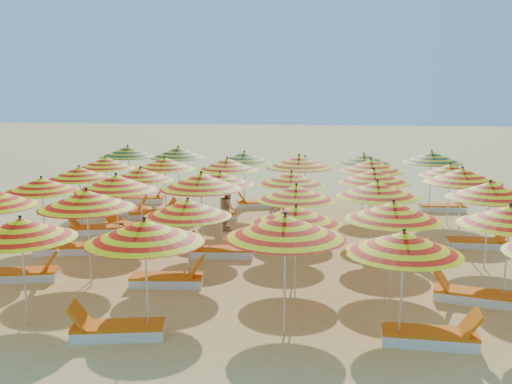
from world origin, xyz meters
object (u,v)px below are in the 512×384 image
umbrella_20 (221,178)px  umbrella_27 (299,162)px  umbrella_11 (510,215)px  umbrella_31 (178,153)px  lounger_7 (221,251)px  beachgoer_a (277,217)px  lounger_11 (479,243)px  umbrella_4 (404,243)px  lounger_9 (95,229)px  umbrella_32 (244,157)px  umbrella_16 (377,189)px  lounger_8 (397,257)px  lounger_2 (432,336)px  lounger_17 (444,207)px  umbrella_22 (374,176)px  umbrella_2 (145,231)px  umbrella_24 (106,163)px  umbrella_9 (296,215)px  umbrella_23 (462,176)px  umbrella_30 (128,152)px  lounger_4 (169,279)px  umbrella_13 (116,183)px  umbrella_26 (227,164)px  lounger_13 (153,214)px  umbrella_19 (141,174)px  lounger_12 (125,211)px  umbrella_25 (165,163)px  lounger_5 (472,295)px  beachgoer_b (228,208)px  umbrella_18 (79,173)px  lounger_15 (145,199)px  umbrella_35 (432,157)px  lounger_1 (116,330)px  umbrella_7 (87,199)px  umbrella_33 (305,162)px  umbrella_17 (490,190)px  lounger_6 (64,248)px  umbrella_28 (371,166)px  umbrella_8 (188,208)px  umbrella_21 (292,178)px  umbrella_10 (393,211)px  umbrella_3 (285,227)px  umbrella_34 (364,159)px  lounger_16 (258,203)px  umbrella_1 (21,229)px

umbrella_20 → umbrella_27: bearing=47.7°
umbrella_11 → umbrella_31: (-9.74, 10.00, 0.11)m
lounger_7 → beachgoer_a: beachgoer_a is taller
lounger_11 → umbrella_4: bearing=-112.8°
lounger_9 → umbrella_32: bearing=-146.8°
umbrella_16 → lounger_8: umbrella_16 is taller
lounger_2 → lounger_17: (2.52, 12.01, 0.00)m
umbrella_22 → umbrella_2: bearing=-122.1°
umbrella_4 → umbrella_24: size_ratio=1.09×
umbrella_9 → lounger_11: (5.17, 4.71, -1.73)m
umbrella_23 → lounger_7: size_ratio=1.50×
umbrella_30 → lounger_4: umbrella_30 is taller
umbrella_13 → lounger_11: size_ratio=1.49×
umbrella_26 → lounger_13: (-2.77, 0.12, -1.86)m
umbrella_11 → lounger_9: (-11.22, 4.90, -1.85)m
umbrella_19 → umbrella_30: size_ratio=0.84×
umbrella_20 → lounger_12: 5.40m
umbrella_4 → umbrella_25: bearing=126.5°
lounger_5 → beachgoer_b: 8.74m
umbrella_2 → umbrella_18: size_ratio=1.14×
lounger_15 → umbrella_35: bearing=-10.0°
lounger_11 → lounger_1: bearing=-137.6°
umbrella_20 → umbrella_18: bearing=176.8°
umbrella_7 → umbrella_35: (9.39, 9.51, 0.01)m
umbrella_33 → lounger_13: 6.13m
lounger_8 → lounger_15: same height
umbrella_11 → umbrella_17: umbrella_17 is taller
lounger_6 → beachgoer_b: (4.14, 3.41, 0.56)m
umbrella_20 → umbrella_28: bearing=27.4°
umbrella_8 → umbrella_30: (-4.86, 9.68, 0.21)m
umbrella_20 → umbrella_21: bearing=4.9°
umbrella_28 → umbrella_4: bearing=-90.7°
umbrella_24 → lounger_9: 3.31m
umbrella_11 → umbrella_19: (-9.70, 5.18, -0.06)m
umbrella_28 → lounger_13: bearing=178.8°
umbrella_10 → lounger_7: bearing=149.0°
umbrella_20 → umbrella_35: 8.61m
lounger_2 → lounger_12: 13.61m
umbrella_31 → umbrella_33: bearing=-2.1°
umbrella_26 → umbrella_32: (0.27, 2.30, -0.01)m
umbrella_3 → umbrella_34: umbrella_3 is taller
umbrella_4 → umbrella_34: umbrella_34 is taller
umbrella_7 → umbrella_24: 7.86m
lounger_8 → lounger_16: (-4.60, 6.87, 0.00)m
umbrella_31 → umbrella_30: bearing=178.3°
umbrella_31 → lounger_7: (3.04, -7.10, -1.96)m
umbrella_4 → umbrella_13: size_ratio=0.98×
umbrella_26 → lounger_5: bearing=-46.9°
umbrella_10 → lounger_11: (3.05, 4.47, -1.82)m
umbrella_1 → umbrella_17: bearing=26.2°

